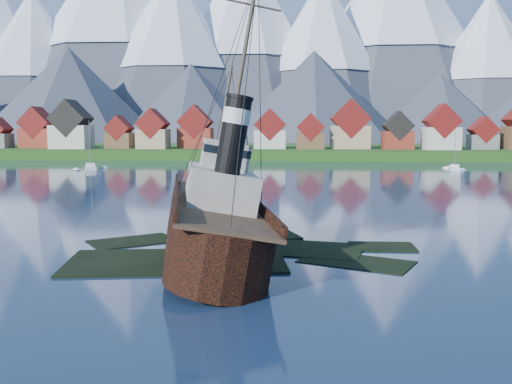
{
  "coord_description": "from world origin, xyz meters",
  "views": [
    {
      "loc": [
        6.81,
        -47.94,
        11.41
      ],
      "look_at": [
        3.11,
        6.0,
        5.0
      ],
      "focal_mm": 40.0,
      "sensor_mm": 36.0,
      "label": 1
    }
  ],
  "objects": [
    {
      "name": "ground",
      "position": [
        0.0,
        0.0,
        0.0
      ],
      "size": [
        1400.0,
        1400.0,
        0.0
      ],
      "primitive_type": "plane",
      "color": "#182943",
      "rests_on": "ground"
    },
    {
      "name": "shoal",
      "position": [
        1.78,
        2.15,
        -0.35
      ],
      "size": [
        31.71,
        21.24,
        1.14
      ],
      "color": "black",
      "rests_on": "ground"
    },
    {
      "name": "shore_bank",
      "position": [
        0.0,
        170.0,
        0.0
      ],
      "size": [
        600.0,
        80.0,
        3.2
      ],
      "primitive_type": "cube",
      "color": "#254413",
      "rests_on": "ground"
    },
    {
      "name": "seawall",
      "position": [
        0.0,
        132.0,
        0.0
      ],
      "size": [
        600.0,
        2.5,
        2.0
      ],
      "primitive_type": "cube",
      "color": "#3F3D38",
      "rests_on": "ground"
    },
    {
      "name": "town",
      "position": [
        -33.12,
        152.18,
        8.99
      ],
      "size": [
        250.96,
        16.69,
        17.3
      ],
      "color": "maroon",
      "rests_on": "ground"
    },
    {
      "name": "mountains",
      "position": [
        -0.79,
        481.26,
        89.34
      ],
      "size": [
        965.0,
        340.0,
        205.0
      ],
      "color": "#2D333D",
      "rests_on": "ground"
    },
    {
      "name": "tugboat_wreck",
      "position": [
        -0.74,
        1.79,
        3.14
      ],
      "size": [
        7.34,
        31.64,
        25.07
      ],
      "rotation": [
        0.0,
        0.17,
        0.2
      ],
      "color": "black",
      "rests_on": "ground"
    },
    {
      "name": "sailboat_c",
      "position": [
        -45.67,
        94.94,
        0.29
      ],
      "size": [
        6.11,
        10.23,
        12.92
      ],
      "rotation": [
        0.0,
        0.0,
        0.39
      ],
      "color": "white",
      "rests_on": "ground"
    },
    {
      "name": "sailboat_e",
      "position": [
        47.48,
        100.45,
        0.24
      ],
      "size": [
        4.03,
        9.59,
        10.81
      ],
      "rotation": [
        0.0,
        0.0,
        -0.19
      ],
      "color": "white",
      "rests_on": "ground"
    }
  ]
}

